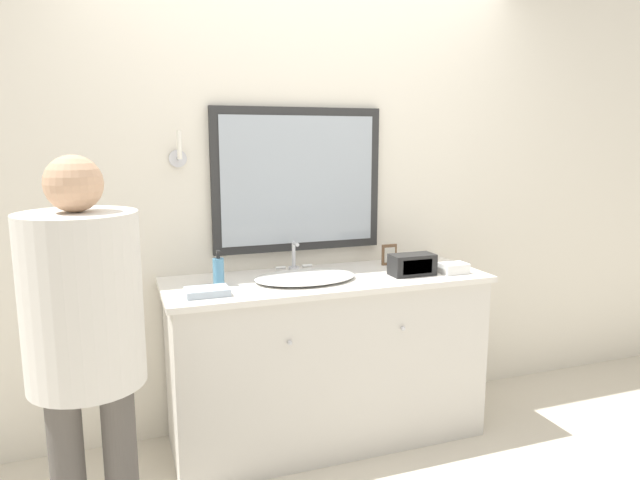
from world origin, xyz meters
TOP-DOWN VIEW (x-y plane):
  - ground_plane at (0.00, 0.00)m, footprint 14.00×14.00m
  - wall_back at (-0.00, 0.66)m, footprint 8.00×0.18m
  - vanity_counter at (0.00, 0.33)m, footprint 1.70×0.61m
  - sink_basin at (-0.13, 0.30)m, footprint 0.53×0.40m
  - soap_bottle at (-0.56, 0.35)m, footprint 0.06×0.06m
  - appliance_box at (0.44, 0.22)m, footprint 0.24×0.12m
  - picture_frame at (0.44, 0.48)m, footprint 0.09×0.01m
  - hand_towel_near_sink at (-0.65, 0.19)m, footprint 0.20×0.14m
  - hand_towel_far_corner at (0.67, 0.18)m, footprint 0.14×0.10m
  - person at (-1.16, -0.25)m, footprint 0.42×0.42m

SIDE VIEW (x-z plane):
  - ground_plane at x=0.00m, z-range 0.00..0.00m
  - vanity_counter at x=0.00m, z-range 0.00..0.91m
  - hand_towel_near_sink at x=-0.65m, z-range 0.91..0.94m
  - sink_basin at x=-0.13m, z-range 0.84..1.01m
  - hand_towel_far_corner at x=0.67m, z-range 0.91..0.96m
  - appliance_box at x=0.44m, z-range 0.91..1.02m
  - person at x=-1.16m, z-range 0.18..1.75m
  - picture_frame at x=0.44m, z-range 0.91..1.03m
  - soap_bottle at x=-0.56m, z-range 0.89..1.07m
  - wall_back at x=0.00m, z-range 0.00..2.55m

